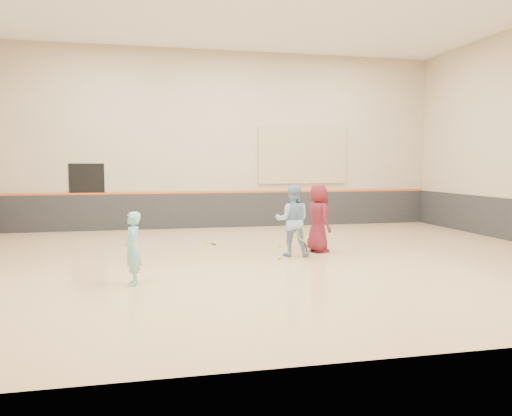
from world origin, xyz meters
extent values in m
cube|color=tan|center=(0.00, 0.00, -0.10)|extent=(15.00, 12.00, 0.20)
cube|color=tan|center=(0.00, 6.01, 3.00)|extent=(15.00, 0.02, 6.00)
cube|color=tan|center=(0.00, -6.01, 3.00)|extent=(15.00, 0.02, 6.00)
cube|color=#232326|center=(0.00, 5.97, 0.60)|extent=(14.90, 0.04, 1.20)
cube|color=#D85914|center=(0.00, 5.96, 1.22)|extent=(14.90, 0.03, 0.06)
cube|color=tan|center=(2.80, 5.95, 2.50)|extent=(3.20, 0.08, 2.00)
cube|color=black|center=(-4.50, 5.98, 1.10)|extent=(1.10, 0.05, 2.20)
imported|color=#7DD9D9|center=(-2.86, -1.86, 0.66)|extent=(0.32, 0.49, 1.33)
imported|color=#86ADCF|center=(0.76, 0.30, 0.85)|extent=(0.97, 0.85, 1.69)
imported|color=maroon|center=(1.55, 0.71, 0.84)|extent=(0.67, 0.90, 1.69)
sphere|color=gold|center=(0.35, -0.10, 0.03)|extent=(0.07, 0.07, 0.07)
sphere|color=yellow|center=(1.65, 0.54, 1.12)|extent=(0.07, 0.07, 0.07)
sphere|color=gold|center=(0.80, 1.53, 0.03)|extent=(0.07, 0.07, 0.07)
camera|label=1|loc=(-2.58, -10.97, 2.17)|focal=35.00mm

